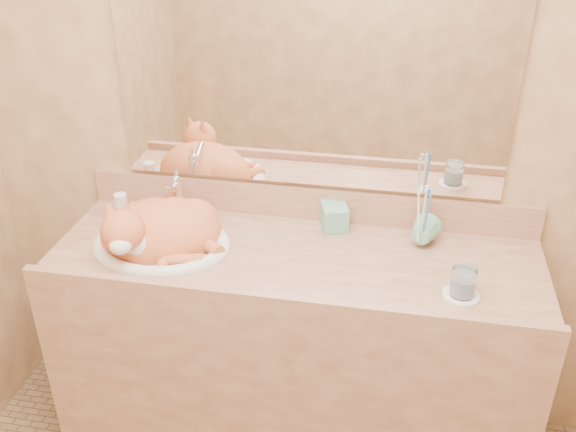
% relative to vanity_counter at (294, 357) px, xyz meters
% --- Properties ---
extents(wall_back, '(2.40, 0.02, 2.50)m').
position_rel_vanity_counter_xyz_m(wall_back, '(0.00, 0.28, 0.82)').
color(wall_back, '#936842').
rests_on(wall_back, ground).
extents(vanity_counter, '(1.60, 0.55, 0.85)m').
position_rel_vanity_counter_xyz_m(vanity_counter, '(0.00, 0.00, 0.00)').
color(vanity_counter, brown).
rests_on(vanity_counter, floor).
extents(mirror, '(1.30, 0.02, 0.80)m').
position_rel_vanity_counter_xyz_m(mirror, '(0.00, 0.26, 0.97)').
color(mirror, white).
rests_on(mirror, wall_back).
extents(sink_basin, '(0.52, 0.46, 0.14)m').
position_rel_vanity_counter_xyz_m(sink_basin, '(-0.45, -0.02, 0.50)').
color(sink_basin, white).
rests_on(sink_basin, vanity_counter).
extents(faucet, '(0.07, 0.14, 0.19)m').
position_rel_vanity_counter_xyz_m(faucet, '(-0.45, 0.16, 0.52)').
color(faucet, silver).
rests_on(faucet, vanity_counter).
extents(cat, '(0.50, 0.46, 0.22)m').
position_rel_vanity_counter_xyz_m(cat, '(-0.46, -0.02, 0.49)').
color(cat, '#C5562D').
rests_on(cat, sink_basin).
extents(soap_dispenser, '(0.11, 0.11, 0.19)m').
position_rel_vanity_counter_xyz_m(soap_dispenser, '(0.12, 0.16, 0.52)').
color(soap_dispenser, '#6EB096').
rests_on(soap_dispenser, vanity_counter).
extents(toothbrush_cup, '(0.12, 0.12, 0.09)m').
position_rel_vanity_counter_xyz_m(toothbrush_cup, '(0.40, 0.11, 0.47)').
color(toothbrush_cup, '#6EB096').
rests_on(toothbrush_cup, vanity_counter).
extents(toothbrushes, '(0.04, 0.04, 0.24)m').
position_rel_vanity_counter_xyz_m(toothbrushes, '(0.40, 0.11, 0.56)').
color(toothbrushes, white).
rests_on(toothbrushes, toothbrush_cup).
extents(saucer, '(0.11, 0.11, 0.01)m').
position_rel_vanity_counter_xyz_m(saucer, '(0.52, -0.13, 0.43)').
color(saucer, white).
rests_on(saucer, vanity_counter).
extents(water_glass, '(0.07, 0.07, 0.09)m').
position_rel_vanity_counter_xyz_m(water_glass, '(0.52, -0.13, 0.48)').
color(water_glass, white).
rests_on(water_glass, saucer).
extents(lotion_bottle, '(0.04, 0.04, 0.11)m').
position_rel_vanity_counter_xyz_m(lotion_bottle, '(-0.64, 0.12, 0.48)').
color(lotion_bottle, white).
rests_on(lotion_bottle, vanity_counter).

